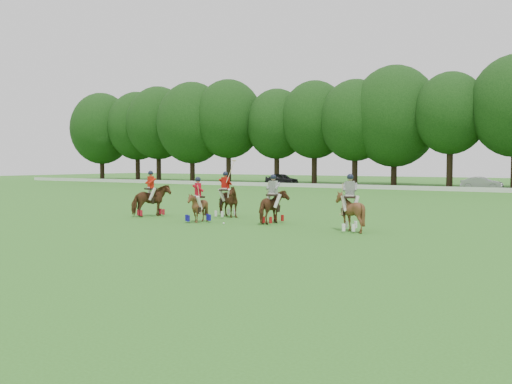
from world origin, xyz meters
The scene contains 11 objects.
ground centered at (0.00, 0.00, 0.00)m, with size 180.00×180.00×0.00m, color #326D1F.
tree_line centered at (0.26, 48.05, 8.23)m, with size 117.98×14.32×14.75m.
boundary_rail centered at (0.00, 38.00, 0.22)m, with size 120.00×0.10×0.44m, color white.
car_left centered at (-18.65, 42.50, 0.71)m, with size 1.68×4.17×1.42m, color black.
car_mid centered at (4.46, 42.50, 0.65)m, with size 1.38×3.96×1.31m, color gray.
polo_red_a centered at (-4.14, 3.76, 0.85)m, with size 1.63×2.12×2.33m.
polo_red_b centered at (-0.68, 5.46, 0.82)m, with size 1.63×1.41×2.84m.
polo_red_c centered at (-0.28, 2.74, 0.73)m, with size 1.62×1.64×2.09m.
polo_stripe_a centered at (2.88, 4.16, 0.79)m, with size 1.11×1.79×2.21m.
polo_stripe_b centered at (6.94, 3.31, 0.82)m, with size 1.67×1.77×2.30m.
polo_ball centered at (1.17, 2.72, 0.04)m, with size 0.09×0.09×0.09m, color white.
Camera 1 is at (15.91, -17.82, 2.77)m, focal length 40.00 mm.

